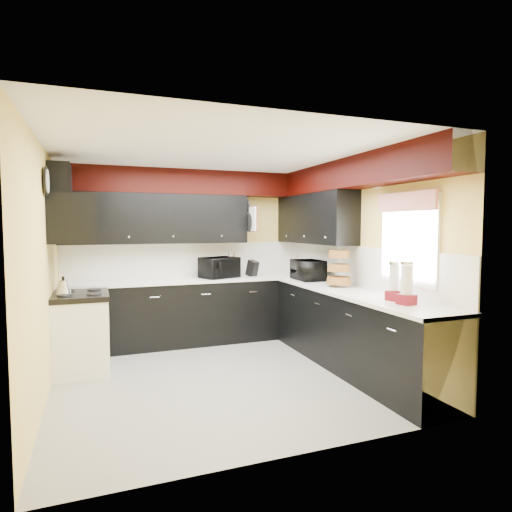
{
  "coord_description": "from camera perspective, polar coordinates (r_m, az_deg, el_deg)",
  "views": [
    {
      "loc": [
        -1.31,
        -4.56,
        1.7
      ],
      "look_at": [
        0.64,
        0.65,
        1.31
      ],
      "focal_mm": 30.0,
      "sensor_mm": 36.0,
      "label": 1
    }
  ],
  "objects": [
    {
      "name": "upper_back",
      "position": [
        6.24,
        -13.09,
        4.86
      ],
      "size": [
        2.6,
        0.35,
        0.7
      ],
      "primitive_type": "cube",
      "color": "black",
      "rests_on": "wall_back"
    },
    {
      "name": "cooktop",
      "position": [
        5.37,
        -22.38,
        -4.93
      ],
      "size": [
        0.62,
        0.77,
        0.06
      ],
      "primitive_type": "cube",
      "color": "black",
      "rests_on": "stove"
    },
    {
      "name": "counter_back",
      "position": [
        6.25,
        -8.26,
        -3.17
      ],
      "size": [
        3.62,
        0.64,
        0.04
      ],
      "primitive_type": "cube",
      "color": "white",
      "rests_on": "cab_back"
    },
    {
      "name": "counter_right",
      "position": [
        5.16,
        12.8,
        -4.74
      ],
      "size": [
        0.64,
        3.02,
        0.04
      ],
      "primitive_type": "cube",
      "color": "white",
      "rests_on": "cab_right"
    },
    {
      "name": "hood",
      "position": [
        5.32,
        -23.17,
        4.59
      ],
      "size": [
        0.5,
        0.78,
        0.55
      ],
      "primitive_type": "cube",
      "color": "black",
      "rests_on": "wall_left"
    },
    {
      "name": "deco_plate",
      "position": [
        5.24,
        15.84,
        9.92
      ],
      "size": [
        0.03,
        0.24,
        0.24
      ],
      "primitive_type": null,
      "color": "white",
      "rests_on": "wall_right"
    },
    {
      "name": "splash_right",
      "position": [
        5.54,
        13.65,
        -1.35
      ],
      "size": [
        0.02,
        3.6,
        0.5
      ],
      "primitive_type": "cube",
      "color": "white",
      "rests_on": "counter_right"
    },
    {
      "name": "pan_low",
      "position": [
        6.59,
        -1.66,
        4.21
      ],
      "size": [
        0.03,
        0.24,
        0.42
      ],
      "primitive_type": null,
      "color": "black",
      "rests_on": "upper_back"
    },
    {
      "name": "pan_mid",
      "position": [
        6.35,
        -0.9,
        4.49
      ],
      "size": [
        0.03,
        0.28,
        0.46
      ],
      "primitive_type": null,
      "color": "black",
      "rests_on": "upper_back"
    },
    {
      "name": "microwave",
      "position": [
        6.04,
        7.01,
        -1.88
      ],
      "size": [
        0.35,
        0.51,
        0.28
      ],
      "primitive_type": "imported",
      "rotation": [
        0.0,
        0.0,
        1.56
      ],
      "color": "black",
      "rests_on": "counter_right"
    },
    {
      "name": "pan_top",
      "position": [
        6.48,
        -1.29,
        6.69
      ],
      "size": [
        0.03,
        0.22,
        0.4
      ],
      "primitive_type": null,
      "color": "black",
      "rests_on": "upper_back"
    },
    {
      "name": "dispenser_a",
      "position": [
        4.57,
        17.98,
        -3.41
      ],
      "size": [
        0.16,
        0.16,
        0.36
      ],
      "primitive_type": null,
      "rotation": [
        0.0,
        0.0,
        0.24
      ],
      "color": "#5B0F0B",
      "rests_on": "counter_right"
    },
    {
      "name": "cab_back",
      "position": [
        6.32,
        -8.21,
        -7.4
      ],
      "size": [
        3.6,
        0.6,
        0.9
      ],
      "primitive_type": "cube",
      "color": "black",
      "rests_on": "ground"
    },
    {
      "name": "cut_board",
      "position": [
        6.24,
        -0.44,
        4.96
      ],
      "size": [
        0.03,
        0.26,
        0.35
      ],
      "primitive_type": "cube",
      "color": "white",
      "rests_on": "upper_back"
    },
    {
      "name": "soffit_back",
      "position": [
        6.35,
        -8.62,
        9.65
      ],
      "size": [
        3.6,
        0.36,
        0.35
      ],
      "primitive_type": "cube",
      "color": "black",
      "rests_on": "wall_back"
    },
    {
      "name": "soffit_right",
      "position": [
        5.31,
        13.42,
        10.7
      ],
      "size": [
        0.36,
        3.24,
        0.35
      ],
      "primitive_type": "cube",
      "color": "black",
      "rests_on": "wall_right"
    },
    {
      "name": "hood_duct",
      "position": [
        5.35,
        -24.71,
        9.05
      ],
      "size": [
        0.24,
        0.4,
        0.4
      ],
      "primitive_type": "cube",
      "color": "black",
      "rests_on": "wall_left"
    },
    {
      "name": "ground",
      "position": [
        5.04,
        -4.39,
        -15.68
      ],
      "size": [
        3.6,
        3.6,
        0.0
      ],
      "primitive_type": "plane",
      "color": "gray",
      "rests_on": "ground"
    },
    {
      "name": "wall_right",
      "position": [
        5.54,
        13.75,
        -0.73
      ],
      "size": [
        0.06,
        3.6,
        2.5
      ],
      "primitive_type": "cube",
      "color": "#E0C666",
      "rests_on": "ground"
    },
    {
      "name": "ceiling",
      "position": [
        4.81,
        -4.55,
        13.61
      ],
      "size": [
        3.6,
        3.6,
        0.06
      ],
      "primitive_type": "cube",
      "color": "white",
      "rests_on": "wall_back"
    },
    {
      "name": "upper_right",
      "position": [
        6.2,
        7.78,
        4.93
      ],
      "size": [
        0.35,
        1.8,
        0.7
      ],
      "primitive_type": "cube",
      "color": "black",
      "rests_on": "wall_right"
    },
    {
      "name": "cab_right",
      "position": [
        5.25,
        12.72,
        -9.82
      ],
      "size": [
        0.6,
        3.0,
        0.9
      ],
      "primitive_type": "cube",
      "color": "black",
      "rests_on": "ground"
    },
    {
      "name": "dispenser_b",
      "position": [
        4.37,
        19.46,
        -3.59
      ],
      "size": [
        0.17,
        0.17,
        0.39
      ],
      "primitive_type": null,
      "rotation": [
        0.0,
        0.0,
        0.17
      ],
      "color": "maroon",
      "rests_on": "counter_right"
    },
    {
      "name": "knife_block",
      "position": [
        6.44,
        -0.49,
        -1.67
      ],
      "size": [
        0.16,
        0.18,
        0.24
      ],
      "primitive_type": "cube",
      "rotation": [
        0.0,
        0.0,
        0.41
      ],
      "color": "black",
      "rests_on": "counter_back"
    },
    {
      "name": "valance",
      "position": [
        4.76,
        19.32,
        6.84
      ],
      "size": [
        0.04,
        0.88,
        0.2
      ],
      "primitive_type": "cube",
      "color": "red",
      "rests_on": "wall_right"
    },
    {
      "name": "toaster_oven",
      "position": [
        6.29,
        -4.86,
        -1.54
      ],
      "size": [
        0.64,
        0.59,
        0.3
      ],
      "primitive_type": "imported",
      "rotation": [
        0.0,
        0.0,
        0.36
      ],
      "color": "black",
      "rests_on": "counter_back"
    },
    {
      "name": "window",
      "position": [
        4.79,
        19.72,
        2.02
      ],
      "size": [
        0.03,
        0.86,
        0.96
      ],
      "primitive_type": null,
      "color": "white",
      "rests_on": "wall_right"
    },
    {
      "name": "wall_left",
      "position": [
        4.61,
        -26.53,
        -1.97
      ],
      "size": [
        0.06,
        3.6,
        2.5
      ],
      "primitive_type": "cube",
      "color": "#E0C666",
      "rests_on": "ground"
    },
    {
      "name": "kettle",
      "position": [
        5.41,
        -24.3,
        -3.78
      ],
      "size": [
        0.22,
        0.22,
        0.15
      ],
      "primitive_type": null,
      "rotation": [
        0.0,
        0.0,
        -0.36
      ],
      "color": "#BDBCC2",
      "rests_on": "cooktop"
    },
    {
      "name": "splash_back",
      "position": [
        6.5,
        -8.82,
        -0.51
      ],
      "size": [
        3.6,
        0.02,
        0.5
      ],
      "primitive_type": "cube",
      "color": "white",
      "rests_on": "counter_back"
    },
    {
      "name": "wall_back",
      "position": [
        6.51,
        -8.85,
        0.03
      ],
      "size": [
        3.6,
        0.06,
        2.5
      ],
      "primitive_type": "cube",
      "color": "#E0C666",
      "rests_on": "ground"
    },
    {
      "name": "utensil_crock",
      "position": [
        6.34,
        -3.24,
        -2.22
      ],
      "size": [
        0.13,
        0.13,
        0.14
      ],
      "primitive_type": "cylinder",
      "rotation": [
        0.0,
        0.0,
        -0.01
      ],
      "color": "white",
      "rests_on": "counter_back"
    },
    {
      "name": "baskets",
      "position": [
        5.43,
        10.99,
        -1.52
      ],
      "size": [
        0.27,
        0.27,
        0.5
      ],
      "primitive_type": null,
      "color": "brown",
      "rests_on": "upper_right"
    },
    {
      "name": "stove",
      "position": [
        5.46,
        -22.25,
        -9.7
      ],
      "size": [
        0.6,
        0.75,
        0.86
      ],
      "primitive_type": "cube",
      "color": "white",
      "rests_on": "ground"
    },
    {
      "name": "clock",
      "position": [
        4.85,
        -26.2,
        8.96
      ],
      "size": [
        0.03,
        0.3,
        0.3
      ],
      "primitive_type": null,
      "color": "black",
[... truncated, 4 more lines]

